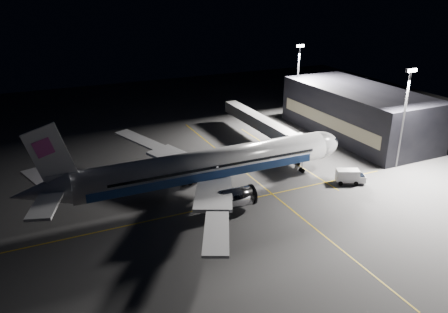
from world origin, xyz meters
TOP-DOWN VIEW (x-y plane):
  - ground at (0.00, 0.00)m, footprint 200.00×200.00m
  - guide_line_main at (10.00, 0.00)m, footprint 0.25×80.00m
  - guide_line_cross at (0.00, -6.00)m, footprint 70.00×0.25m
  - guide_line_side at (22.00, 10.00)m, footprint 0.25×40.00m
  - airliner at (-1.08, 0.00)m, footprint 61.48×54.22m
  - terminal at (45.98, 14.00)m, footprint 18.12×40.00m
  - jet_bridge at (22.00, 18.06)m, footprint 3.60×34.40m
  - floodlight_mast_north at (40.00, 31.99)m, footprint 2.40×0.68m
  - floodlight_mast_south at (40.00, -6.01)m, footprint 2.40×0.67m
  - service_truck at (25.92, -8.19)m, footprint 5.84×4.24m
  - baggage_tug at (-1.42, 13.43)m, footprint 2.57×2.11m
  - safety_cone_a at (-5.55, 12.13)m, footprint 0.46×0.46m
  - safety_cone_b at (-1.59, 4.29)m, footprint 0.40×0.40m
  - safety_cone_c at (3.96, 4.00)m, footprint 0.45×0.45m

SIDE VIEW (x-z plane):
  - ground at x=0.00m, z-range 0.00..0.00m
  - guide_line_main at x=10.00m, z-range 0.00..0.01m
  - guide_line_cross at x=0.00m, z-range 0.00..0.01m
  - guide_line_side at x=22.00m, z-range 0.00..0.01m
  - safety_cone_b at x=-1.59m, z-range 0.00..0.60m
  - safety_cone_c at x=3.96m, z-range 0.00..0.67m
  - safety_cone_a at x=-5.55m, z-range 0.00..0.69m
  - baggage_tug at x=-1.42m, z-range -0.07..1.73m
  - service_truck at x=25.92m, z-range 0.10..2.89m
  - jet_bridge at x=22.00m, z-range 1.43..7.73m
  - airliner at x=-1.08m, z-range -3.16..13.48m
  - terminal at x=45.98m, z-range 0.00..12.00m
  - floodlight_mast_north at x=40.00m, z-range 2.02..22.72m
  - floodlight_mast_south at x=40.00m, z-range 2.02..22.72m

